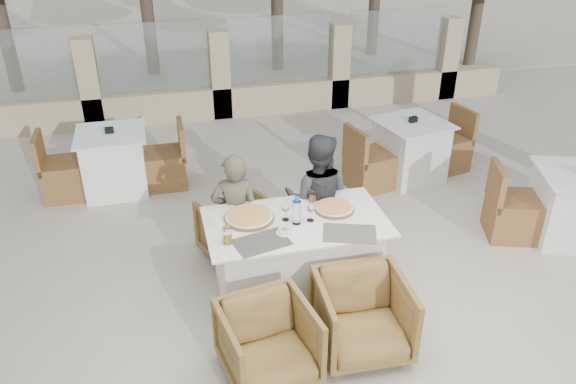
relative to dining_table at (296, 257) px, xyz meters
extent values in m
plane|color=beige|center=(-0.02, -0.09, -0.39)|extent=(80.00, 80.00, 0.00)
cube|color=beige|center=(-0.02, 13.91, -0.38)|extent=(30.00, 16.00, 0.01)
cube|color=#4E4A43|center=(-0.37, -0.26, 0.39)|extent=(0.51, 0.40, 0.00)
cube|color=#5E5950|center=(0.39, -0.31, 0.39)|extent=(0.52, 0.43, 0.00)
cylinder|color=orange|center=(-0.40, 0.13, 0.41)|extent=(0.48, 0.48, 0.06)
cylinder|color=#E74F1F|center=(0.38, 0.10, 0.41)|extent=(0.48, 0.48, 0.05)
cylinder|color=#B0D4E7|center=(-0.01, -0.04, 0.52)|extent=(0.09, 0.09, 0.26)
cylinder|color=gold|center=(-0.64, -0.20, 0.46)|extent=(0.09, 0.09, 0.15)
cylinder|color=orange|center=(0.23, 0.30, 0.45)|extent=(0.07, 0.07, 0.12)
imported|color=brown|center=(-0.41, 0.70, -0.07)|extent=(0.88, 0.89, 0.62)
imported|color=brown|center=(0.37, 0.62, -0.11)|extent=(0.68, 0.70, 0.55)
imported|color=olive|center=(-0.46, -0.94, -0.07)|extent=(0.78, 0.79, 0.63)
imported|color=olive|center=(0.33, -0.85, -0.05)|extent=(0.74, 0.76, 0.66)
imported|color=#51513B|center=(-0.47, 0.46, 0.24)|extent=(0.49, 0.35, 1.25)
imported|color=#343739|center=(0.34, 0.49, 0.29)|extent=(0.80, 0.72, 1.35)
camera|label=1|loc=(-1.09, -4.06, 2.98)|focal=35.00mm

